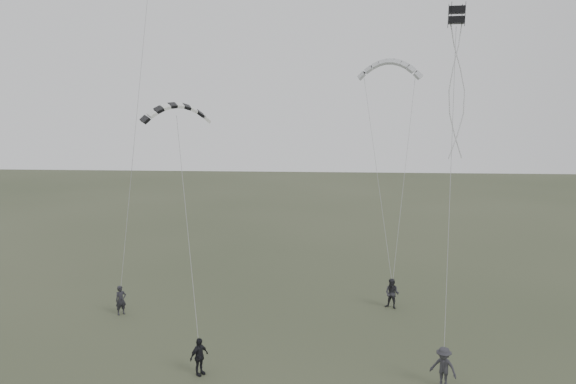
# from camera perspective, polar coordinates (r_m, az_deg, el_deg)

# --- Properties ---
(ground) EXTENTS (140.00, 140.00, 0.00)m
(ground) POSITION_cam_1_polar(r_m,az_deg,el_deg) (25.82, -2.36, -16.92)
(ground) COLOR #38402A
(ground) RESTS_ON ground
(flyer_left) EXTENTS (0.69, 0.66, 1.59)m
(flyer_left) POSITION_cam_1_polar(r_m,az_deg,el_deg) (32.06, -16.62, -10.49)
(flyer_left) COLOR black
(flyer_left) RESTS_ON ground
(flyer_right) EXTENTS (1.02, 0.94, 1.68)m
(flyer_right) POSITION_cam_1_polar(r_m,az_deg,el_deg) (32.16, 10.53, -10.12)
(flyer_right) COLOR #29292E
(flyer_right) RESTS_ON ground
(flyer_center) EXTENTS (0.87, 1.00, 1.61)m
(flyer_center) POSITION_cam_1_polar(r_m,az_deg,el_deg) (24.72, -9.01, -16.19)
(flyer_center) COLOR black
(flyer_center) RESTS_ON ground
(flyer_far) EXTENTS (1.27, 1.13, 1.70)m
(flyer_far) POSITION_cam_1_polar(r_m,az_deg,el_deg) (24.27, 15.51, -16.80)
(flyer_far) COLOR #2D2D32
(flyer_far) RESTS_ON ground
(kite_pale_large) EXTENTS (4.33, 2.14, 1.90)m
(kite_pale_large) POSITION_cam_1_polar(r_m,az_deg,el_deg) (38.20, 10.30, 12.91)
(kite_pale_large) COLOR #A5A8AA
(kite_pale_large) RESTS_ON flyer_right
(kite_striped) EXTENTS (3.56, 2.47, 1.45)m
(kite_striped) POSITION_cam_1_polar(r_m,az_deg,el_deg) (28.73, -11.29, 8.64)
(kite_striped) COLOR black
(kite_striped) RESTS_ON flyer_center
(kite_box) EXTENTS (0.82, 0.85, 0.78)m
(kite_box) POSITION_cam_1_polar(r_m,az_deg,el_deg) (27.36, 16.76, 16.84)
(kite_box) COLOR black
(kite_box) RESTS_ON flyer_far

